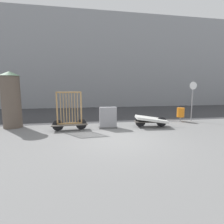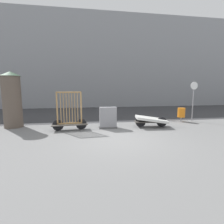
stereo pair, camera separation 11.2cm
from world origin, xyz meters
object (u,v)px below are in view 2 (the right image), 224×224
at_px(advertising_column, 12,99).
at_px(sign_post, 193,96).
at_px(bike_cart_with_mattress, 151,120).
at_px(trash_bin, 181,113).
at_px(bike_cart_with_bedframe, 70,117).
at_px(utility_cabinet, 108,118).

bearing_deg(advertising_column, sign_post, -0.04).
xyz_separation_m(bike_cart_with_mattress, sign_post, (3.18, 1.15, 1.18)).
bearing_deg(advertising_column, trash_bin, -0.00).
distance_m(bike_cart_with_bedframe, sign_post, 7.60).
bearing_deg(bike_cart_with_bedframe, advertising_column, 154.85).
bearing_deg(trash_bin, utility_cabinet, -168.05).
bearing_deg(bike_cart_with_mattress, advertising_column, -179.19).
bearing_deg(bike_cart_with_bedframe, sign_post, 4.41).
xyz_separation_m(bike_cart_with_bedframe, sign_post, (7.45, 1.15, 0.93)).
bearing_deg(sign_post, advertising_column, 179.96).
distance_m(bike_cart_with_bedframe, bike_cart_with_mattress, 4.28).
relative_size(trash_bin, sign_post, 0.34).
distance_m(bike_cart_with_mattress, trash_bin, 2.70).
xyz_separation_m(utility_cabinet, trash_bin, (4.77, 1.01, 0.05)).
bearing_deg(advertising_column, utility_cabinet, -11.47).
distance_m(bike_cart_with_mattress, advertising_column, 7.48).
xyz_separation_m(trash_bin, sign_post, (0.75, -0.01, 1.01)).
height_order(bike_cart_with_bedframe, sign_post, sign_post).
bearing_deg(advertising_column, bike_cart_with_mattress, -8.98).
height_order(bike_cart_with_bedframe, advertising_column, advertising_column).
xyz_separation_m(trash_bin, advertising_column, (-9.74, 0.00, 0.94)).
distance_m(bike_cart_with_mattress, sign_post, 3.58).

